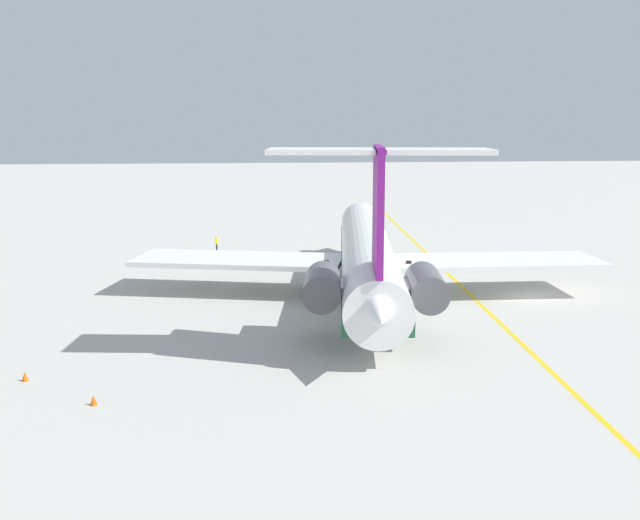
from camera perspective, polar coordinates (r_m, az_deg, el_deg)
ground at (r=64.86m, az=15.82°, el=-2.76°), size 388.70×388.70×0.00m
main_jetliner at (r=61.21m, az=3.70°, el=0.30°), size 45.50×40.27×13.26m
ground_crew_near_nose at (r=84.62m, az=-8.00°, el=1.42°), size 0.39×0.27×1.70m
safety_cone_wingtip at (r=46.06m, az=-21.85°, el=-8.35°), size 0.40×0.40×0.55m
safety_cone_tail at (r=41.19m, az=-17.10°, el=-10.32°), size 0.40×0.40×0.55m
taxiway_centreline at (r=65.19m, az=11.37°, el=-2.48°), size 108.86×5.68×0.01m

